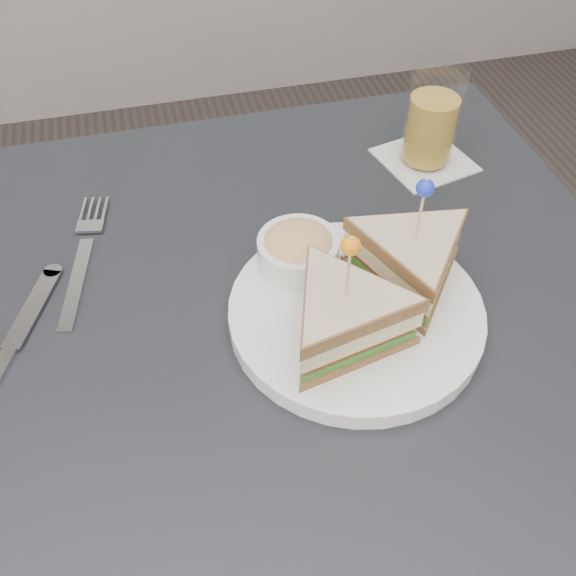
{
  "coord_description": "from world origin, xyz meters",
  "views": [
    {
      "loc": [
        -0.09,
        -0.39,
        1.24
      ],
      "look_at": [
        0.01,
        0.01,
        0.8
      ],
      "focal_mm": 40.0,
      "sensor_mm": 36.0,
      "label": 1
    }
  ],
  "objects": [
    {
      "name": "plate_meal",
      "position": [
        0.08,
        -0.0,
        0.79
      ],
      "size": [
        0.32,
        0.32,
        0.15
      ],
      "rotation": [
        0.0,
        0.0,
        -0.32
      ],
      "color": "white",
      "rests_on": "table"
    },
    {
      "name": "drink_set",
      "position": [
        0.25,
        0.23,
        0.81
      ],
      "size": [
        0.13,
        0.13,
        0.14
      ],
      "rotation": [
        0.0,
        0.0,
        0.22
      ],
      "color": "silver",
      "rests_on": "table"
    },
    {
      "name": "cutlery_fork",
      "position": [
        -0.18,
        0.16,
        0.75
      ],
      "size": [
        0.06,
        0.21,
        0.01
      ],
      "rotation": [
        0.0,
        0.0,
        -0.2
      ],
      "color": "silver",
      "rests_on": "table"
    },
    {
      "name": "table",
      "position": [
        0.0,
        0.0,
        0.67
      ],
      "size": [
        0.8,
        0.8,
        0.75
      ],
      "color": "black",
      "rests_on": "ground"
    },
    {
      "name": "cutlery_knife",
      "position": [
        -0.26,
        0.05,
        0.75
      ],
      "size": [
        0.09,
        0.19,
        0.01
      ],
      "rotation": [
        0.0,
        0.0,
        -0.39
      ],
      "color": "#B8BDC4",
      "rests_on": "table"
    }
  ]
}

